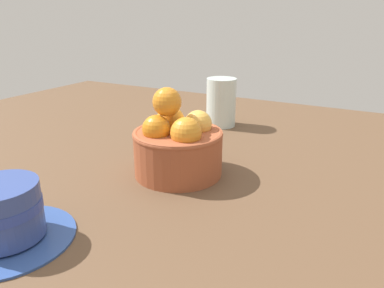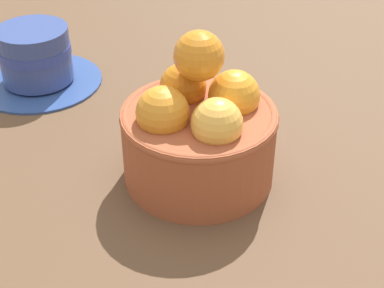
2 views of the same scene
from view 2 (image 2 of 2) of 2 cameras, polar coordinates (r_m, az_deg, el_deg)
ground_plane at (r=59.76cm, az=0.63°, el=-4.93°), size 154.54×119.67×4.94cm
terracotta_bowl at (r=55.19cm, az=0.68°, el=1.25°), size 14.77×14.77×14.64cm
coffee_cup at (r=74.93cm, az=-14.93°, el=8.01°), size 15.49×15.49×7.29cm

